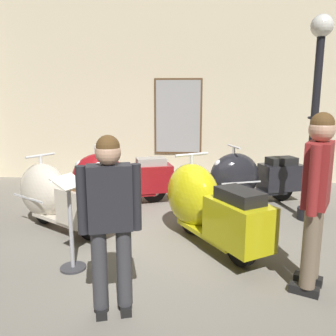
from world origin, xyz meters
TOP-DOWN VIEW (x-y plane):
  - ground_plane at (0.00, 0.00)m, footprint 60.00×60.00m
  - showroom_back_wall at (-0.15, 3.45)m, footprint 18.00×0.63m
  - scooter_0 at (-1.46, 0.29)m, footprint 1.69×1.32m
  - scooter_1 at (-0.87, 1.44)m, footprint 1.77×0.98m
  - scooter_2 at (0.62, -0.04)m, footprint 1.40×1.82m
  - scooter_3 at (1.43, 1.70)m, footprint 1.76×1.01m
  - lamppost at (2.21, 0.92)m, footprint 0.31×0.31m
  - visitor_0 at (1.60, -1.12)m, footprint 0.39×0.53m
  - visitor_1 at (-0.21, -1.64)m, footprint 0.51×0.32m
  - info_stanchion at (-0.83, -0.88)m, footprint 0.33×0.38m

SIDE VIEW (x-z plane):
  - ground_plane at x=0.00m, z-range 0.00..0.00m
  - info_stanchion at x=-0.83m, z-range -0.09..0.95m
  - scooter_3 at x=1.43m, z-range -0.05..0.99m
  - scooter_0 at x=-1.46m, z-range -0.05..0.99m
  - scooter_1 at x=-0.87m, z-range -0.05..1.00m
  - scooter_2 at x=0.62m, z-range -0.05..1.07m
  - visitor_1 at x=-0.21m, z-range 0.12..1.67m
  - visitor_0 at x=1.60m, z-range 0.13..1.85m
  - lamppost at x=2.21m, z-range 0.23..3.19m
  - showroom_back_wall at x=-0.15m, z-range 0.00..3.97m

